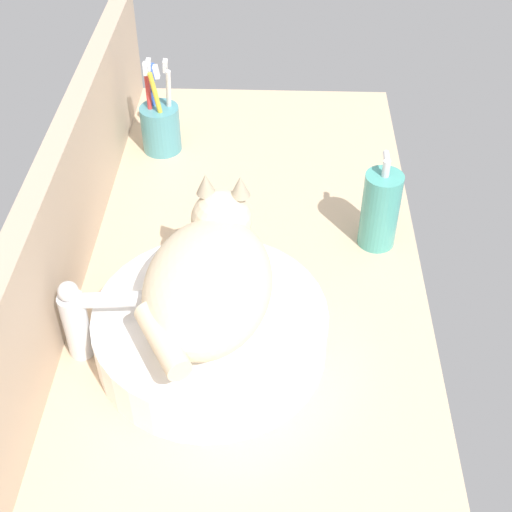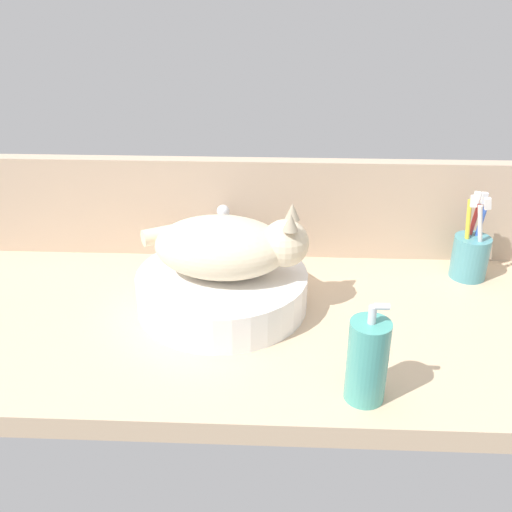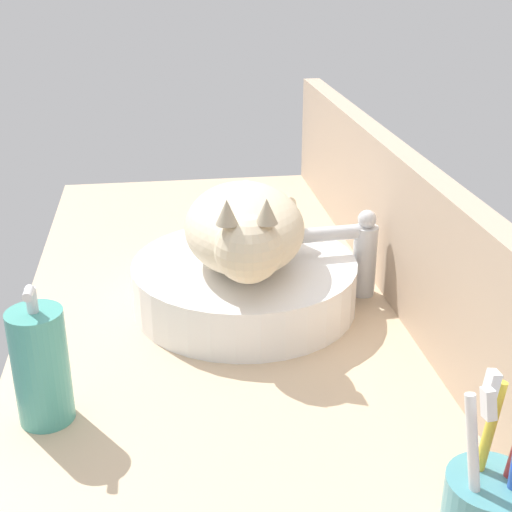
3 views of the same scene
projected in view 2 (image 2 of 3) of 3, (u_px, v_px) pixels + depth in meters
ground_plane at (251, 325)px, 108.86cm from camera, size 138.43×57.52×4.00cm
backsplash_panel at (257, 208)px, 126.93cm from camera, size 138.43×3.60×22.25cm
sink_basin at (222, 289)px, 109.85cm from camera, size 32.70×32.70×7.16cm
cat at (228, 246)px, 105.54cm from camera, size 32.08×19.01×14.00cm
faucet at (224, 234)px, 123.65cm from camera, size 3.67×11.86×13.60cm
soap_dispenser at (367, 361)px, 84.58cm from camera, size 6.16×6.16×16.86cm
toothbrush_cup at (470, 255)px, 119.48cm from camera, size 7.49×7.49×18.72cm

